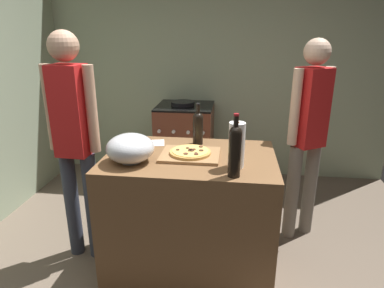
{
  "coord_description": "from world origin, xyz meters",
  "views": [
    {
      "loc": [
        0.32,
        -1.46,
        1.74
      ],
      "look_at": [
        0.04,
        0.79,
        0.96
      ],
      "focal_mm": 31.44,
      "sensor_mm": 36.0,
      "label": 1
    }
  ],
  "objects_px": {
    "stove": "(185,144)",
    "wine_bottle_clear": "(235,149)",
    "paper_towel_roll": "(237,145)",
    "wine_bottle_green": "(198,127)",
    "person_in_red": "(308,129)",
    "pizza": "(190,152)",
    "mixing_bowl": "(130,148)",
    "person_in_stripes": "(74,135)"
  },
  "relations": [
    {
      "from": "wine_bottle_green",
      "to": "stove",
      "type": "xyz_separation_m",
      "value": [
        -0.28,
        1.24,
        -0.58
      ]
    },
    {
      "from": "wine_bottle_green",
      "to": "wine_bottle_clear",
      "type": "relative_size",
      "value": 0.82
    },
    {
      "from": "wine_bottle_clear",
      "to": "person_in_red",
      "type": "height_order",
      "value": "person_in_red"
    },
    {
      "from": "paper_towel_roll",
      "to": "wine_bottle_green",
      "type": "height_order",
      "value": "wine_bottle_green"
    },
    {
      "from": "paper_towel_roll",
      "to": "person_in_red",
      "type": "height_order",
      "value": "person_in_red"
    },
    {
      "from": "wine_bottle_green",
      "to": "person_in_red",
      "type": "relative_size",
      "value": 0.19
    },
    {
      "from": "mixing_bowl",
      "to": "person_in_stripes",
      "type": "bearing_deg",
      "value": 156.59
    },
    {
      "from": "mixing_bowl",
      "to": "person_in_red",
      "type": "relative_size",
      "value": 0.19
    },
    {
      "from": "stove",
      "to": "person_in_red",
      "type": "relative_size",
      "value": 0.58
    },
    {
      "from": "pizza",
      "to": "person_in_red",
      "type": "height_order",
      "value": "person_in_red"
    },
    {
      "from": "wine_bottle_clear",
      "to": "mixing_bowl",
      "type": "bearing_deg",
      "value": 168.02
    },
    {
      "from": "stove",
      "to": "wine_bottle_clear",
      "type": "bearing_deg",
      "value": -72.76
    },
    {
      "from": "wine_bottle_green",
      "to": "paper_towel_roll",
      "type": "bearing_deg",
      "value": -55.5
    },
    {
      "from": "mixing_bowl",
      "to": "paper_towel_roll",
      "type": "height_order",
      "value": "paper_towel_roll"
    },
    {
      "from": "paper_towel_roll",
      "to": "stove",
      "type": "distance_m",
      "value": 1.85
    },
    {
      "from": "paper_towel_roll",
      "to": "stove",
      "type": "relative_size",
      "value": 0.3
    },
    {
      "from": "stove",
      "to": "mixing_bowl",
      "type": "bearing_deg",
      "value": -93.96
    },
    {
      "from": "paper_towel_roll",
      "to": "stove",
      "type": "height_order",
      "value": "paper_towel_roll"
    },
    {
      "from": "paper_towel_roll",
      "to": "wine_bottle_clear",
      "type": "relative_size",
      "value": 0.77
    },
    {
      "from": "pizza",
      "to": "person_in_stripes",
      "type": "bearing_deg",
      "value": 176.19
    },
    {
      "from": "mixing_bowl",
      "to": "wine_bottle_clear",
      "type": "distance_m",
      "value": 0.69
    },
    {
      "from": "pizza",
      "to": "paper_towel_roll",
      "type": "xyz_separation_m",
      "value": [
        0.31,
        -0.15,
        0.11
      ]
    },
    {
      "from": "pizza",
      "to": "wine_bottle_clear",
      "type": "height_order",
      "value": "wine_bottle_clear"
    },
    {
      "from": "mixing_bowl",
      "to": "wine_bottle_clear",
      "type": "height_order",
      "value": "wine_bottle_clear"
    },
    {
      "from": "pizza",
      "to": "person_in_stripes",
      "type": "relative_size",
      "value": 0.16
    },
    {
      "from": "mixing_bowl",
      "to": "pizza",
      "type": "bearing_deg",
      "value": 22.25
    },
    {
      "from": "wine_bottle_green",
      "to": "person_in_stripes",
      "type": "xyz_separation_m",
      "value": [
        -0.88,
        -0.21,
        -0.03
      ]
    },
    {
      "from": "pizza",
      "to": "person_in_stripes",
      "type": "xyz_separation_m",
      "value": [
        -0.86,
        0.06,
        0.07
      ]
    },
    {
      "from": "mixing_bowl",
      "to": "person_in_stripes",
      "type": "xyz_separation_m",
      "value": [
        -0.49,
        0.21,
        0.01
      ]
    },
    {
      "from": "pizza",
      "to": "mixing_bowl",
      "type": "xyz_separation_m",
      "value": [
        -0.37,
        -0.15,
        0.06
      ]
    },
    {
      "from": "wine_bottle_green",
      "to": "stove",
      "type": "height_order",
      "value": "wine_bottle_green"
    },
    {
      "from": "stove",
      "to": "paper_towel_roll",
      "type": "bearing_deg",
      "value": -71.02
    },
    {
      "from": "pizza",
      "to": "wine_bottle_clear",
      "type": "relative_size",
      "value": 0.74
    },
    {
      "from": "paper_towel_roll",
      "to": "stove",
      "type": "xyz_separation_m",
      "value": [
        -0.57,
        1.66,
        -0.58
      ]
    },
    {
      "from": "pizza",
      "to": "paper_towel_roll",
      "type": "height_order",
      "value": "paper_towel_roll"
    },
    {
      "from": "wine_bottle_clear",
      "to": "person_in_stripes",
      "type": "xyz_separation_m",
      "value": [
        -1.16,
        0.35,
        -0.07
      ]
    },
    {
      "from": "wine_bottle_green",
      "to": "person_in_red",
      "type": "distance_m",
      "value": 0.92
    },
    {
      "from": "wine_bottle_green",
      "to": "pizza",
      "type": "bearing_deg",
      "value": -94.81
    },
    {
      "from": "paper_towel_roll",
      "to": "person_in_red",
      "type": "bearing_deg",
      "value": 51.02
    },
    {
      "from": "paper_towel_roll",
      "to": "wine_bottle_green",
      "type": "bearing_deg",
      "value": 124.5
    },
    {
      "from": "person_in_stripes",
      "to": "wine_bottle_clear",
      "type": "bearing_deg",
      "value": -16.94
    },
    {
      "from": "wine_bottle_green",
      "to": "person_in_stripes",
      "type": "distance_m",
      "value": 0.91
    }
  ]
}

